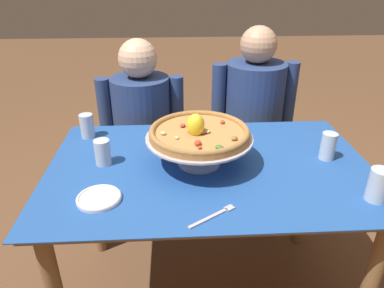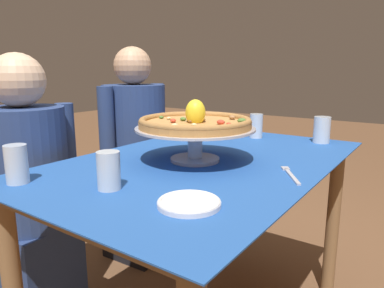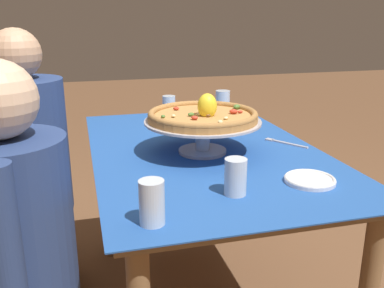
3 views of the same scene
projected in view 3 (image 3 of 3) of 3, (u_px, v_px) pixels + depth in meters
dining_table at (204, 175)px, 1.69m from camera, size 1.34×0.85×0.76m
pizza_stand at (203, 129)px, 1.58m from camera, size 0.44×0.44×0.13m
pizza at (203, 115)px, 1.57m from camera, size 0.41×0.41×0.10m
water_glass_side_left at (235, 179)px, 1.22m from camera, size 0.07×0.07×0.11m
water_glass_side_right at (169, 109)px, 2.10m from camera, size 0.06×0.06×0.12m
water_glass_front_right at (223, 104)px, 2.23m from camera, size 0.07×0.07×0.12m
water_glass_back_left at (152, 205)px, 1.05m from camera, size 0.06×0.06×0.12m
side_plate at (310, 180)px, 1.32m from camera, size 0.16×0.16×0.02m
dinner_fork at (284, 143)px, 1.72m from camera, size 0.17×0.12×0.01m
diner_left at (19, 265)px, 1.24m from camera, size 0.49×0.35×1.15m
diner_right at (30, 176)px, 1.84m from camera, size 0.50×0.36×1.21m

